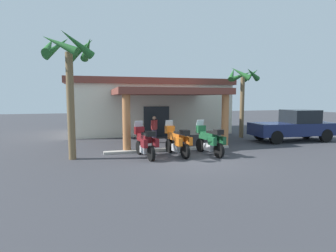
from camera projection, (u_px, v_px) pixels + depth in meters
ground_plane at (199, 160)px, 11.79m from camera, size 80.00×80.00×0.00m
motel_building at (149, 105)px, 21.43m from camera, size 12.25×11.68×4.09m
motorcycle_maroon at (145, 142)px, 12.18m from camera, size 0.82×2.21×1.61m
motorcycle_orange at (177, 141)px, 12.61m from camera, size 0.85×2.20×1.61m
motorcycle_green at (210, 140)px, 12.79m from camera, size 0.82×2.21×1.61m
pedestrian at (154, 128)px, 16.23m from camera, size 0.45×0.34×1.60m
pickup_truck_navy at (294, 126)px, 16.91m from camera, size 5.32×2.25×1.95m
palm_tree_roadside at (69, 63)px, 11.50m from camera, size 2.35×2.40×5.52m
palm_tree_near_portico at (243, 83)px, 18.23m from camera, size 2.16×2.22×4.87m
curb_strip at (169, 149)px, 13.87m from camera, size 6.58×0.36×0.12m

